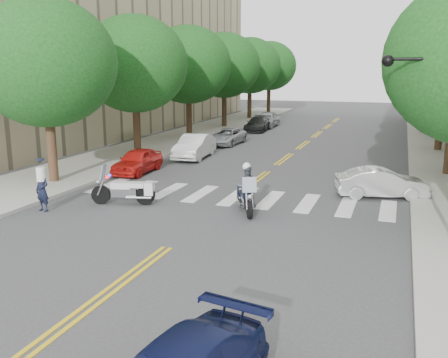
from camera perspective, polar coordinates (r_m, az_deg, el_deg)
The scene contains 22 objects.
ground at distance 15.37m, azimuth -6.50°, elevation -7.82°, with size 140.00×140.00×0.00m, color #38383A.
sidewalk_left at distance 38.73m, azimuth -4.93°, elevation 4.73°, with size 5.00×60.00×0.15m, color #9E9991.
tree_l_0 at distance 24.27m, azimuth -19.75°, elevation 12.38°, with size 6.40×6.40×8.45m.
tree_l_1 at distance 30.91m, azimuth -10.19°, elevation 12.79°, with size 6.40×6.40×8.45m.
tree_l_2 at distance 38.08m, azimuth -4.10°, elevation 12.88°, with size 6.40×6.40×8.45m.
tree_l_3 at distance 45.53m, azimuth 0.02°, elevation 12.86°, with size 6.40×6.40×8.45m.
tree_l_4 at distance 53.14m, azimuth 2.98°, elevation 12.81°, with size 6.40×6.40×8.45m.
tree_l_5 at distance 60.84m, azimuth 5.19°, elevation 12.74°, with size 6.40×6.40×8.45m.
tree_r_2 at distance 34.99m, azimuth 24.00°, elevation 11.88°, with size 6.40×6.40×8.45m.
tree_r_3 at distance 42.98m, azimuth 23.25°, elevation 11.88°, with size 6.40×6.40×8.45m.
tree_r_4 at distance 50.97m, azimuth 22.74°, elevation 11.88°, with size 6.40×6.40×8.45m.
tree_r_5 at distance 58.96m, azimuth 22.37°, elevation 11.88°, with size 6.40×6.40×8.45m.
traffic_signal_pole at distance 16.54m, azimuth 24.11°, elevation 5.88°, with size 2.82×0.42×6.00m.
motorcycle_police at distance 18.80m, azimuth 2.55°, elevation -1.25°, with size 1.25×2.21×1.91m.
motorcycle_parked at distance 20.19m, azimuth -10.84°, elevation -1.29°, with size 2.50×1.09×1.65m.
officer_standing at distance 20.06m, azimuth -20.05°, elevation -1.22°, with size 0.60×0.39×1.64m, color black.
convertible at distance 21.94m, azimuth 17.55°, elevation -0.44°, with size 1.31×3.75×1.24m, color silver.
parked_car_a at distance 26.19m, azimuth -9.86°, elevation 2.06°, with size 1.50×3.73×1.27m, color red.
parked_car_b at distance 30.13m, azimuth -3.38°, elevation 3.74°, with size 1.52×4.35×1.43m, color silver.
parked_car_c at distance 35.50m, azimuth 0.27°, elevation 4.87°, with size 1.89×4.11×1.14m, color gray.
parked_car_d at distance 43.27m, azimuth 3.88°, elevation 6.29°, with size 1.71×4.22×1.22m, color black.
parked_car_e at distance 46.27m, azimuth 4.94°, elevation 6.83°, with size 1.73×4.30×1.46m, color gray.
Camera 1 is at (6.41, -12.91, 5.34)m, focal length 40.00 mm.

